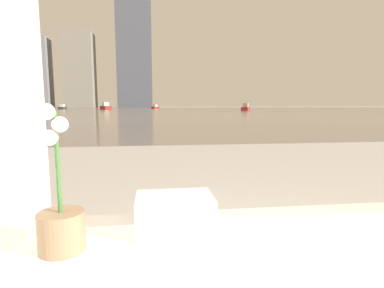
{
  "coord_description": "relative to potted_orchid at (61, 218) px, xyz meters",
  "views": [
    {
      "loc": [
        -0.3,
        -0.12,
        0.97
      ],
      "look_at": [
        0.02,
        2.4,
        0.64
      ],
      "focal_mm": 28.0,
      "sensor_mm": 36.0,
      "label": 1
    }
  ],
  "objects": [
    {
      "name": "harbor_water",
      "position": [
        0.57,
        61.26,
        -0.64
      ],
      "size": [
        180.0,
        110.0,
        0.01
      ],
      "color": "gray",
      "rests_on": "ground_plane"
    },
    {
      "name": "harbor_boat_2",
      "position": [
        0.75,
        78.94,
        -0.29
      ],
      "size": [
        2.18,
        2.75,
        1.0
      ],
      "color": "maroon",
      "rests_on": "harbor_water"
    },
    {
      "name": "skyline_tower_1",
      "position": [
        -26.73,
        117.26,
        12.94
      ],
      "size": [
        10.48,
        8.99,
        27.17
      ],
      "color": "gray",
      "rests_on": "ground_plane"
    },
    {
      "name": "harbor_boat_0",
      "position": [
        -9.9,
        65.45,
        -0.1
      ],
      "size": [
        2.96,
        4.28,
        1.53
      ],
      "color": "maroon",
      "rests_on": "harbor_water"
    },
    {
      "name": "skyline_tower_0",
      "position": [
        -42.1,
        117.26,
        12.01
      ],
      "size": [
        9.59,
        7.26,
        25.31
      ],
      "color": "slate",
      "rests_on": "ground_plane"
    },
    {
      "name": "potted_orchid",
      "position": [
        0.0,
        0.0,
        0.0
      ],
      "size": [
        0.13,
        0.13,
        0.42
      ],
      "color": "#8C6B4C",
      "rests_on": "bathtub"
    },
    {
      "name": "towel_stack",
      "position": [
        0.33,
        0.1,
        -0.04
      ],
      "size": [
        0.26,
        0.17,
        0.12
      ],
      "color": "silver",
      "rests_on": "bathtub"
    },
    {
      "name": "harbor_boat_4",
      "position": [
        16.05,
        49.53,
        -0.2
      ],
      "size": [
        2.43,
        3.46,
        1.24
      ],
      "color": "maroon",
      "rests_on": "harbor_water"
    },
    {
      "name": "skyline_tower_2",
      "position": [
        -6.44,
        117.26,
        36.68
      ],
      "size": [
        12.74,
        10.77,
        74.66
      ],
      "color": "#4C515B",
      "rests_on": "ground_plane"
    },
    {
      "name": "harbor_boat_1",
      "position": [
        -19.86,
        69.28,
        -0.25
      ],
      "size": [
        1.18,
        2.98,
        1.1
      ],
      "color": "#2D2D33",
      "rests_on": "harbor_water"
    }
  ]
}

